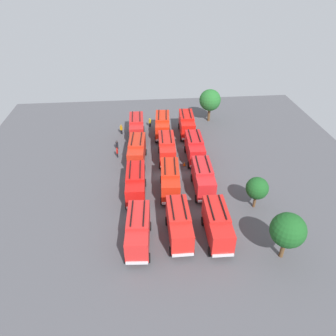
# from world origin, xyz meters

# --- Properties ---
(ground_plane) EXTENTS (63.52, 63.52, 0.00)m
(ground_plane) POSITION_xyz_m (0.00, 0.00, 0.00)
(ground_plane) COLOR #4C4C51
(fire_truck_0) EXTENTS (7.22, 2.81, 3.88)m
(fire_truck_0) POSITION_xyz_m (-12.94, -4.55, 2.15)
(fire_truck_0) COLOR red
(fire_truck_0) RESTS_ON ground
(fire_truck_1) EXTENTS (7.38, 3.23, 3.88)m
(fire_truck_1) POSITION_xyz_m (-4.33, -4.61, 2.15)
(fire_truck_1) COLOR red
(fire_truck_1) RESTS_ON ground
(fire_truck_2) EXTENTS (7.27, 2.94, 3.88)m
(fire_truck_2) POSITION_xyz_m (4.52, -4.86, 2.15)
(fire_truck_2) COLOR red
(fire_truck_2) RESTS_ON ground
(fire_truck_3) EXTENTS (7.35, 3.15, 3.88)m
(fire_truck_3) POSITION_xyz_m (13.49, -4.64, 2.15)
(fire_truck_3) COLOR red
(fire_truck_3) RESTS_ON ground
(fire_truck_4) EXTENTS (7.38, 3.25, 3.88)m
(fire_truck_4) POSITION_xyz_m (-13.26, 0.22, 2.15)
(fire_truck_4) COLOR red
(fire_truck_4) RESTS_ON ground
(fire_truck_5) EXTENTS (7.28, 2.96, 3.88)m
(fire_truck_5) POSITION_xyz_m (-4.68, 0.25, 2.15)
(fire_truck_5) COLOR red
(fire_truck_5) RESTS_ON ground
(fire_truck_6) EXTENTS (7.35, 3.16, 3.88)m
(fire_truck_6) POSITION_xyz_m (4.08, -0.08, 2.15)
(fire_truck_6) COLOR red
(fire_truck_6) RESTS_ON ground
(fire_truck_7) EXTENTS (7.20, 2.76, 3.88)m
(fire_truck_7) POSITION_xyz_m (12.86, 0.10, 2.15)
(fire_truck_7) COLOR red
(fire_truck_7) RESTS_ON ground
(fire_truck_8) EXTENTS (7.31, 3.04, 3.88)m
(fire_truck_8) POSITION_xyz_m (-13.41, 4.75, 2.15)
(fire_truck_8) COLOR red
(fire_truck_8) RESTS_ON ground
(fire_truck_9) EXTENTS (7.25, 2.89, 3.88)m
(fire_truck_9) POSITION_xyz_m (-4.49, 4.77, 2.15)
(fire_truck_9) COLOR red
(fire_truck_9) RESTS_ON ground
(fire_truck_10) EXTENTS (7.28, 2.96, 3.88)m
(fire_truck_10) POSITION_xyz_m (4.03, 4.57, 2.15)
(fire_truck_10) COLOR red
(fire_truck_10) RESTS_ON ground
(fire_truck_11) EXTENTS (7.25, 2.88, 3.88)m
(fire_truck_11) POSITION_xyz_m (13.32, 4.50, 2.15)
(fire_truck_11) COLOR red
(fire_truck_11) RESTS_ON ground
(firefighter_0) EXTENTS (0.42, 0.48, 1.84)m
(firefighter_0) POSITION_xyz_m (-14.58, -7.47, 1.04)
(firefighter_0) COLOR black
(firefighter_0) RESTS_ON ground
(firefighter_1) EXTENTS (0.44, 0.29, 1.75)m
(firefighter_1) POSITION_xyz_m (-6.18, -7.90, 0.99)
(firefighter_1) COLOR black
(firefighter_1) RESTS_ON ground
(firefighter_2) EXTENTS (0.46, 0.47, 1.76)m
(firefighter_2) POSITION_xyz_m (-17.20, -1.99, 0.99)
(firefighter_2) COLOR black
(firefighter_2) RESTS_ON ground
(firefighter_3) EXTENTS (0.33, 0.46, 1.65)m
(firefighter_3) POSITION_xyz_m (-8.84, -8.06, 0.92)
(firefighter_3) COLOR black
(firefighter_3) RESTS_ON ground
(tree_0) EXTENTS (4.23, 4.23, 6.56)m
(tree_0) POSITION_xyz_m (-18.92, 10.11, 4.41)
(tree_0) COLOR brown
(tree_0) RESTS_ON ground
(tree_1) EXTENTS (2.93, 2.93, 4.55)m
(tree_1) POSITION_xyz_m (8.29, 10.78, 3.06)
(tree_1) COLOR brown
(tree_1) RESTS_ON ground
(tree_2) EXTENTS (3.80, 3.80, 5.89)m
(tree_2) POSITION_xyz_m (16.83, 11.10, 3.96)
(tree_2) COLOR brown
(tree_2) RESTS_ON ground
(traffic_cone_0) EXTENTS (0.47, 0.47, 0.67)m
(traffic_cone_0) POSITION_xyz_m (-2.60, 2.90, 0.33)
(traffic_cone_0) COLOR #F2600C
(traffic_cone_0) RESTS_ON ground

